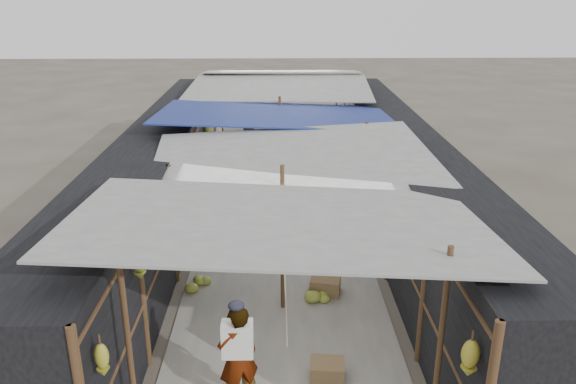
{
  "coord_description": "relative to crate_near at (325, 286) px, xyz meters",
  "views": [
    {
      "loc": [
        -0.08,
        -5.47,
        5.23
      ],
      "look_at": [
        0.14,
        5.46,
        1.25
      ],
      "focal_mm": 35.0,
      "sensor_mm": 36.0,
      "label": 1
    }
  ],
  "objects": [
    {
      "name": "floor_bananas",
      "position": [
        -0.76,
        3.87,
        -0.01
      ],
      "size": [
        3.94,
        8.54,
        0.34
      ],
      "color": "#A89E2B",
      "rests_on": "ground"
    },
    {
      "name": "shopper_blue",
      "position": [
        -1.58,
        6.06,
        0.68
      ],
      "size": [
        1.01,
        0.92,
        1.68
      ],
      "primitive_type": "imported",
      "rotation": [
        0.0,
        0.0,
        0.42
      ],
      "color": "navy",
      "rests_on": "ground"
    },
    {
      "name": "market_canopy",
      "position": [
        -0.75,
        3.36,
        2.25
      ],
      "size": [
        5.62,
        15.2,
        2.77
      ],
      "color": "brown",
      "rests_on": "ground"
    },
    {
      "name": "stall_left",
      "position": [
        -3.48,
        3.03,
        0.99
      ],
      "size": [
        1.4,
        15.0,
        2.3
      ],
      "primitive_type": "cube",
      "color": "black",
      "rests_on": "ground"
    },
    {
      "name": "stall_right",
      "position": [
        1.92,
        3.03,
        0.99
      ],
      "size": [
        1.4,
        15.0,
        2.3
      ],
      "primitive_type": "cube",
      "color": "black",
      "rests_on": "ground"
    },
    {
      "name": "vendor_seated",
      "position": [
        -0.06,
        2.64,
        0.23
      ],
      "size": [
        0.47,
        0.57,
        0.77
      ],
      "primitive_type": "imported",
      "rotation": [
        0.0,
        0.0,
        -1.13
      ],
      "color": "#4F4844",
      "rests_on": "ground"
    },
    {
      "name": "black_basin",
      "position": [
        0.83,
        3.92,
        -0.06
      ],
      "size": [
        0.66,
        0.66,
        0.2
      ],
      "primitive_type": "cylinder",
      "color": "black",
      "rests_on": "ground"
    },
    {
      "name": "crate_near",
      "position": [
        0.0,
        0.0,
        0.0
      ],
      "size": [
        0.6,
        0.51,
        0.32
      ],
      "primitive_type": "cube",
      "rotation": [
        0.0,
        0.0,
        -0.18
      ],
      "color": "olive",
      "rests_on": "ground"
    },
    {
      "name": "aisle_slab",
      "position": [
        -0.78,
        3.03,
        -0.15
      ],
      "size": [
        3.6,
        16.0,
        0.02
      ],
      "primitive_type": "cube",
      "color": "#9E998E",
      "rests_on": "ground"
    },
    {
      "name": "crate_back",
      "position": [
        -0.82,
        5.61,
        -0.03
      ],
      "size": [
        0.48,
        0.43,
        0.26
      ],
      "primitive_type": "cube",
      "rotation": [
        0.0,
        0.0,
        0.24
      ],
      "color": "olive",
      "rests_on": "ground"
    },
    {
      "name": "crate_mid",
      "position": [
        -0.17,
        -2.38,
        -0.01
      ],
      "size": [
        0.51,
        0.43,
        0.29
      ],
      "primitive_type": "cube",
      "rotation": [
        0.0,
        0.0,
        -0.09
      ],
      "color": "olive",
      "rests_on": "ground"
    },
    {
      "name": "vendor_elderly",
      "position": [
        -1.38,
        -2.85,
        0.59
      ],
      "size": [
        0.65,
        0.56,
        1.49
      ],
      "primitive_type": "imported",
      "rotation": [
        0.0,
        0.0,
        3.58
      ],
      "color": "white",
      "rests_on": "ground"
    },
    {
      "name": "hanging_bananas",
      "position": [
        -0.77,
        3.34,
        1.52
      ],
      "size": [
        3.96,
        14.5,
        0.84
      ],
      "color": "#A89E2B",
      "rests_on": "ground"
    }
  ]
}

